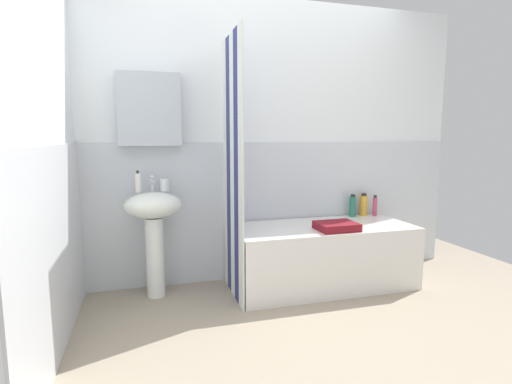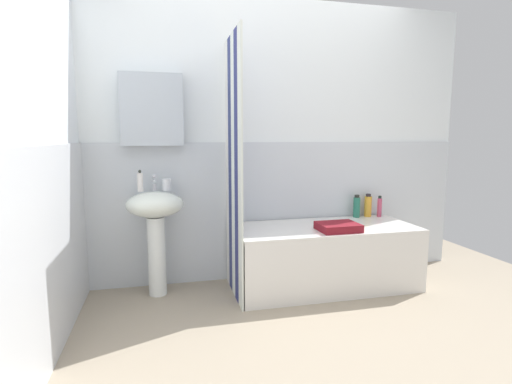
% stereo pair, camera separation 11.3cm
% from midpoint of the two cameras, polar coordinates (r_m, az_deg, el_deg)
% --- Properties ---
extents(ground_plane, '(4.80, 5.60, 0.04)m').
position_cam_midpoint_polar(ground_plane, '(2.61, 11.35, -21.18)').
color(ground_plane, tan).
extents(wall_back_tiled, '(3.60, 0.18, 2.40)m').
position_cam_midpoint_polar(wall_back_tiled, '(3.45, 2.06, 6.19)').
color(wall_back_tiled, white).
rests_on(wall_back_tiled, ground_plane).
extents(wall_left_tiled, '(0.07, 1.81, 2.40)m').
position_cam_midpoint_polar(wall_left_tiled, '(2.47, -27.24, 4.15)').
color(wall_left_tiled, white).
rests_on(wall_left_tiled, ground_plane).
extents(sink, '(0.44, 0.34, 0.83)m').
position_cam_midpoint_polar(sink, '(3.15, -13.35, -3.94)').
color(sink, white).
rests_on(sink, ground_plane).
extents(faucet, '(0.03, 0.12, 0.12)m').
position_cam_midpoint_polar(faucet, '(3.19, -13.52, 1.31)').
color(faucet, silver).
rests_on(faucet, sink).
extents(soap_dispenser, '(0.04, 0.04, 0.17)m').
position_cam_midpoint_polar(soap_dispenser, '(3.15, -15.44, 1.44)').
color(soap_dispenser, white).
rests_on(soap_dispenser, sink).
extents(toothbrush_cup, '(0.07, 0.07, 0.09)m').
position_cam_midpoint_polar(toothbrush_cup, '(3.18, -11.81, 1.08)').
color(toothbrush_cup, silver).
rests_on(toothbrush_cup, sink).
extents(bathtub, '(1.49, 0.66, 0.51)m').
position_cam_midpoint_polar(bathtub, '(3.39, 10.77, -9.12)').
color(bathtub, white).
rests_on(bathtub, ground_plane).
extents(shower_curtain, '(0.01, 0.66, 2.00)m').
position_cam_midpoint_polar(shower_curtain, '(3.01, -2.19, 3.32)').
color(shower_curtain, white).
rests_on(shower_curtain, ground_plane).
extents(lotion_bottle, '(0.04, 0.04, 0.19)m').
position_cam_midpoint_polar(lotion_bottle, '(3.82, 18.26, -2.06)').
color(lotion_bottle, '#C34667').
rests_on(lotion_bottle, bathtub).
extents(body_wash_bottle, '(0.07, 0.07, 0.21)m').
position_cam_midpoint_polar(body_wash_bottle, '(3.80, 16.73, -1.92)').
color(body_wash_bottle, gold).
rests_on(body_wash_bottle, bathtub).
extents(shampoo_bottle, '(0.06, 0.06, 0.21)m').
position_cam_midpoint_polar(shampoo_bottle, '(3.73, 15.21, -2.07)').
color(shampoo_bottle, '#27745C').
rests_on(shampoo_bottle, bathtub).
extents(towel_folded, '(0.31, 0.26, 0.06)m').
position_cam_midpoint_polar(towel_folded, '(3.18, 12.81, -4.95)').
color(towel_folded, maroon).
rests_on(towel_folded, bathtub).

